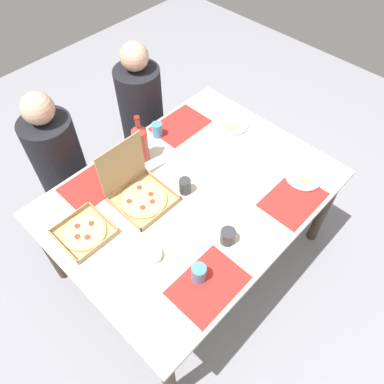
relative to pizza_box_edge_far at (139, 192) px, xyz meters
The scene contains 20 objects.
ground_plane 0.84m from the pizza_box_edge_far, 38.61° to the right, with size 6.00×6.00×0.00m, color gray.
dining_table 0.33m from the pizza_box_edge_far, 38.61° to the right, with size 1.58×1.20×0.73m.
placemat_near_left 0.65m from the pizza_box_edge_far, 100.98° to the right, with size 0.36×0.26×0.00m, color red.
placemat_near_right 0.87m from the pizza_box_edge_far, 47.17° to the right, with size 0.36×0.26×0.00m, color red.
placemat_far_left 0.29m from the pizza_box_edge_far, 115.08° to the left, with size 0.36×0.26×0.00m, color red.
placemat_far_right 0.65m from the pizza_box_edge_far, 24.09° to the left, with size 0.36×0.26×0.00m, color red.
pizza_box_edge_far is the anchor object (origin of this frame).
pizza_box_center 0.36m from the pizza_box_edge_far, behind, with size 0.26×0.26×0.04m.
plate_near_right 0.96m from the pizza_box_edge_far, 37.68° to the right, with size 0.22×0.22×0.03m.
plate_far_left 0.82m from the pizza_box_edge_far, ahead, with size 0.22×0.22×0.03m.
soda_bottle 0.32m from the pizza_box_edge_far, 45.59° to the left, with size 0.09×0.09×0.32m.
cup_clear_left 0.59m from the pizza_box_edge_far, 102.46° to the right, with size 0.07×0.07×0.10m, color teal.
cup_spare 0.56m from the pizza_box_edge_far, 76.77° to the right, with size 0.08×0.08×0.09m, color #333338.
cup_red 0.26m from the pizza_box_edge_far, 36.48° to the right, with size 0.07×0.07×0.10m, color #333338.
cup_clear_right 0.52m from the pizza_box_edge_far, 35.81° to the left, with size 0.07×0.07×0.10m, color teal.
condiment_bowl 0.39m from the pizza_box_edge_far, 121.45° to the right, with size 0.09×0.09×0.04m, color white.
fork_by_far_right 0.47m from the pizza_box_edge_far, ahead, with size 0.19×0.02×0.01m, color #B7B7BC.
knife_by_near_right 0.61m from the pizza_box_edge_far, 35.78° to the right, with size 0.21×0.02×0.01m, color #B7B7BC.
diner_left_seat 0.73m from the pizza_box_edge_far, 100.37° to the left, with size 0.32×0.32×1.15m.
diner_right_seat 0.93m from the pizza_box_edge_far, 48.82° to the left, with size 0.32×0.32×1.16m.
Camera 1 is at (-0.95, -0.91, 2.40)m, focal length 34.86 mm.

